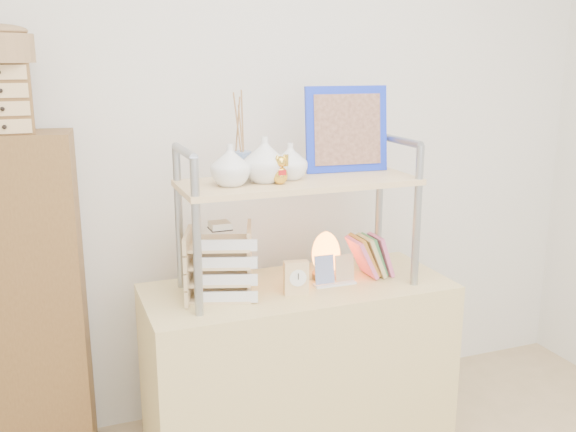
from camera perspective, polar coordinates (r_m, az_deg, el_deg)
name	(u,v)px	position (r m, az deg, el deg)	size (l,w,h in m)	color
room_shell	(423,25)	(1.65, 11.93, 16.24)	(3.42, 3.41, 2.61)	silver
desk	(298,373)	(2.68, 0.90, -13.74)	(1.20, 0.50, 0.75)	tan
cabinet	(25,305)	(2.74, -22.35, -7.31)	(0.45, 0.24, 1.35)	brown
hutch	(293,176)	(2.41, 0.44, 3.57)	(0.90, 0.34, 0.76)	#91979E
letter_tray	(221,267)	(2.40, -6.01, -4.49)	(0.29, 0.29, 0.29)	#DDBC84
salt_lamp	(326,255)	(2.58, 3.37, -3.46)	(0.13, 0.12, 0.19)	brown
desk_clock	(296,278)	(2.42, 0.72, -5.51)	(0.10, 0.05, 0.13)	tan
postcard_stand	(334,276)	(2.53, 4.15, -5.33)	(0.17, 0.05, 0.12)	white
drawer_chest	(3,98)	(2.55, -24.03, 9.52)	(0.20, 0.16, 0.25)	brown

